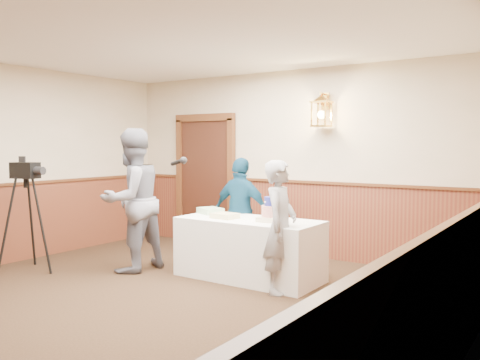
% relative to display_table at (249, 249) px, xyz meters
% --- Properties ---
extents(ground, '(7.00, 7.00, 0.00)m').
position_rel_display_table_xyz_m(ground, '(-0.29, -1.90, -0.38)').
color(ground, black).
rests_on(ground, ground).
extents(room_shell, '(6.02, 7.02, 2.81)m').
position_rel_display_table_xyz_m(room_shell, '(-0.35, -1.45, 1.15)').
color(room_shell, '#BAAE8B').
rests_on(room_shell, ground).
extents(display_table, '(1.80, 0.80, 0.75)m').
position_rel_display_table_xyz_m(display_table, '(0.00, 0.00, 0.00)').
color(display_table, white).
rests_on(display_table, ground).
extents(tiered_cake, '(0.33, 0.33, 0.30)m').
position_rel_display_table_xyz_m(tiered_cake, '(0.32, -0.01, 0.49)').
color(tiered_cake, beige).
rests_on(tiered_cake, display_table).
extents(sheet_cake_yellow, '(0.33, 0.26, 0.06)m').
position_rel_display_table_xyz_m(sheet_cake_yellow, '(-0.29, -0.11, 0.41)').
color(sheet_cake_yellow, '#EAD78C').
rests_on(sheet_cake_yellow, display_table).
extents(sheet_cake_green, '(0.40, 0.37, 0.08)m').
position_rel_display_table_xyz_m(sheet_cake_green, '(-0.72, 0.14, 0.41)').
color(sheet_cake_green, '#98CB8F').
rests_on(sheet_cake_green, display_table).
extents(interviewer, '(1.54, 0.98, 1.89)m').
position_rel_display_table_xyz_m(interviewer, '(-1.50, -0.53, 0.57)').
color(interviewer, slate).
rests_on(interviewer, ground).
extents(baker, '(0.46, 0.61, 1.50)m').
position_rel_display_table_xyz_m(baker, '(0.62, -0.30, 0.38)').
color(baker, gray).
rests_on(baker, ground).
extents(assistant_p, '(0.88, 0.37, 1.50)m').
position_rel_display_table_xyz_m(assistant_p, '(-0.44, 0.48, 0.38)').
color(assistant_p, navy).
rests_on(assistant_p, ground).
extents(tv_camera_rig, '(0.57, 0.53, 1.45)m').
position_rel_display_table_xyz_m(tv_camera_rig, '(-2.62, -1.34, 0.27)').
color(tv_camera_rig, black).
rests_on(tv_camera_rig, ground).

